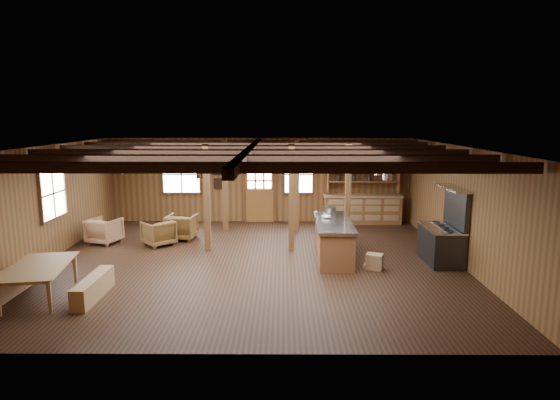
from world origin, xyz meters
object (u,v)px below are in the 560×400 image
at_px(kitchen_island, 333,239).
at_px(armchair_a, 159,233).
at_px(armchair_c, 104,231).
at_px(commercial_range, 443,238).
at_px(dining_table, 42,282).
at_px(armchair_b, 182,227).

height_order(kitchen_island, armchair_a, kitchen_island).
xyz_separation_m(armchair_a, armchair_c, (-1.57, 0.20, 0.01)).
distance_m(commercial_range, armchair_a, 7.44).
distance_m(kitchen_island, dining_table, 6.52).
relative_size(commercial_range, armchair_a, 2.43).
distance_m(dining_table, armchair_b, 4.78).
bearing_deg(armchair_b, kitchen_island, 162.22).
bearing_deg(dining_table, armchair_b, -30.93).
bearing_deg(commercial_range, armchair_c, 169.26).
bearing_deg(commercial_range, armchair_a, 168.50).
distance_m(commercial_range, dining_table, 8.87).
bearing_deg(dining_table, commercial_range, -84.03).
xyz_separation_m(dining_table, armchair_c, (-0.30, 4.00, 0.03)).
xyz_separation_m(kitchen_island, armchair_a, (-4.67, 1.13, -0.13)).
xyz_separation_m(commercial_range, armchair_c, (-8.85, 1.68, -0.25)).
height_order(commercial_range, dining_table, commercial_range).
distance_m(commercial_range, armchair_b, 7.11).
relative_size(armchair_a, armchair_b, 0.95).
relative_size(kitchen_island, dining_table, 1.37).
height_order(kitchen_island, armchair_b, kitchen_island).
xyz_separation_m(commercial_range, armchair_a, (-7.28, 1.48, -0.26)).
relative_size(kitchen_island, armchair_a, 3.32).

